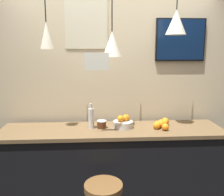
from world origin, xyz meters
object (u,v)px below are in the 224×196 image
at_px(spread_jar, 102,124).
at_px(mounted_tv, 180,40).
at_px(juice_bottle, 91,118).
at_px(fruit_bowl, 123,123).

distance_m(spread_jar, mounted_tv, 1.38).
relative_size(spread_jar, mounted_tv, 0.18).
bearing_deg(juice_bottle, fruit_bowl, 0.08).
relative_size(juice_bottle, spread_jar, 2.67).
bearing_deg(spread_jar, mounted_tv, 18.42).
height_order(fruit_bowl, juice_bottle, juice_bottle).
height_order(juice_bottle, mounted_tv, mounted_tv).
bearing_deg(mounted_tv, fruit_bowl, -155.94).
bearing_deg(juice_bottle, spread_jar, 0.00).
bearing_deg(spread_jar, juice_bottle, 180.00).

